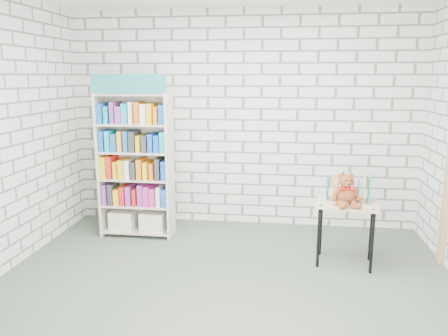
# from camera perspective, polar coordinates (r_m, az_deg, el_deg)

# --- Properties ---
(ground) EXTENTS (4.50, 4.50, 0.00)m
(ground) POSITION_cam_1_polar(r_m,az_deg,el_deg) (4.21, -0.11, -15.85)
(ground) COLOR #455245
(ground) RESTS_ON ground
(room_shell) EXTENTS (4.52, 4.02, 2.81)m
(room_shell) POSITION_cam_1_polar(r_m,az_deg,el_deg) (3.73, -0.12, 9.20)
(room_shell) COLOR silver
(room_shell) RESTS_ON ground
(bookshelf) EXTENTS (0.88, 0.34, 1.98)m
(bookshelf) POSITION_cam_1_polar(r_m,az_deg,el_deg) (5.44, -11.39, 0.50)
(bookshelf) COLOR beige
(bookshelf) RESTS_ON ground
(display_table) EXTENTS (0.68, 0.52, 0.67)m
(display_table) POSITION_cam_1_polar(r_m,az_deg,el_deg) (4.75, 15.72, -5.48)
(display_table) COLOR tan
(display_table) RESTS_ON ground
(table_books) EXTENTS (0.46, 0.26, 0.26)m
(table_books) POSITION_cam_1_polar(r_m,az_deg,el_deg) (4.78, 15.89, -2.57)
(table_books) COLOR teal
(table_books) RESTS_ON display_table
(teddy_bear) EXTENTS (0.31, 0.29, 0.33)m
(teddy_bear) POSITION_cam_1_polar(r_m,az_deg,el_deg) (4.59, 15.68, -3.11)
(teddy_bear) COLOR brown
(teddy_bear) RESTS_ON display_table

